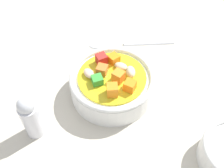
# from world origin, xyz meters

# --- Properties ---
(ground_plane) EXTENTS (1.40, 1.40, 0.02)m
(ground_plane) POSITION_xyz_m (0.00, 0.00, -0.01)
(ground_plane) COLOR #BAB2A0
(soup_bowl_main) EXTENTS (0.15, 0.15, 0.07)m
(soup_bowl_main) POSITION_xyz_m (0.00, -0.00, 0.03)
(soup_bowl_main) COLOR white
(soup_bowl_main) RESTS_ON ground_plane
(spoon) EXTENTS (0.17, 0.10, 0.01)m
(spoon) POSITION_xyz_m (0.09, 0.10, 0.00)
(spoon) COLOR silver
(spoon) RESTS_ON ground_plane
(pepper_shaker) EXTENTS (0.03, 0.03, 0.09)m
(pepper_shaker) POSITION_xyz_m (-0.15, -0.01, 0.04)
(pepper_shaker) COLOR silver
(pepper_shaker) RESTS_ON ground_plane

